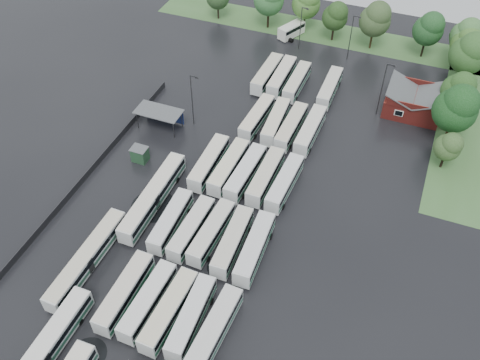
% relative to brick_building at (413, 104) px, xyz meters
% --- Properties ---
extents(ground, '(160.00, 160.00, 0.00)m').
position_rel_brick_building_xyz_m(ground, '(-24.00, -42.77, -1.87)').
color(ground, black).
rests_on(ground, ground).
extents(brick_building, '(10.07, 8.60, 5.39)m').
position_rel_brick_building_xyz_m(brick_building, '(0.00, 0.00, 0.00)').
color(brick_building, maroon).
rests_on(brick_building, ground).
extents(wash_shed, '(8.20, 4.20, 3.58)m').
position_rel_brick_building_xyz_m(wash_shed, '(-41.20, -20.74, 1.12)').
color(wash_shed, '#2D2D30').
rests_on(wash_shed, ground).
extents(utility_hut, '(2.70, 2.20, 2.62)m').
position_rel_brick_building_xyz_m(utility_hut, '(-40.20, -30.17, -0.55)').
color(utility_hut, '#1D3F25').
rests_on(utility_hut, ground).
extents(grass_strip_north, '(80.00, 10.00, 0.01)m').
position_rel_brick_building_xyz_m(grass_strip_north, '(-22.00, 22.03, -1.86)').
color(grass_strip_north, '#3D6731').
rests_on(grass_strip_north, ground).
extents(grass_strip_east, '(10.00, 50.00, 0.01)m').
position_rel_brick_building_xyz_m(grass_strip_east, '(10.00, 0.03, -1.86)').
color(grass_strip_east, '#3D6731').
rests_on(grass_strip_east, ground).
extents(west_fence, '(0.10, 50.00, 1.20)m').
position_rel_brick_building_xyz_m(west_fence, '(-46.20, -34.77, -1.27)').
color(west_fence, '#2D2D30').
rests_on(west_fence, ground).
extents(bus_r1c0, '(2.55, 11.77, 3.27)m').
position_rel_brick_building_xyz_m(bus_r1c0, '(-28.56, -54.83, -0.06)').
color(bus_r1c0, silver).
rests_on(bus_r1c0, ground).
extents(bus_r1c1, '(2.75, 11.50, 3.18)m').
position_rel_brick_building_xyz_m(bus_r1c1, '(-25.12, -54.84, -0.11)').
color(bus_r1c1, silver).
rests_on(bus_r1c1, ground).
extents(bus_r1c2, '(2.86, 11.84, 3.27)m').
position_rel_brick_building_xyz_m(bus_r1c2, '(-21.94, -55.13, -0.06)').
color(bus_r1c2, silver).
rests_on(bus_r1c2, ground).
extents(bus_r1c3, '(2.89, 11.50, 3.18)m').
position_rel_brick_building_xyz_m(bus_r1c3, '(-18.98, -54.86, -0.12)').
color(bus_r1c3, silver).
rests_on(bus_r1c3, ground).
extents(bus_r1c4, '(3.00, 11.89, 3.28)m').
position_rel_brick_building_xyz_m(bus_r1c4, '(-15.55, -55.45, -0.06)').
color(bus_r1c4, silver).
rests_on(bus_r1c4, ground).
extents(bus_r2c0, '(2.74, 11.23, 3.11)m').
position_rel_brick_building_xyz_m(bus_r2c0, '(-28.58, -41.64, -0.16)').
color(bus_r2c0, silver).
rests_on(bus_r2c0, ground).
extents(bus_r2c1, '(2.71, 11.21, 3.10)m').
position_rel_brick_building_xyz_m(bus_r2c1, '(-25.15, -41.81, -0.16)').
color(bus_r2c1, silver).
rests_on(bus_r2c1, ground).
extents(bus_r2c2, '(2.91, 11.39, 3.14)m').
position_rel_brick_building_xyz_m(bus_r2c2, '(-22.16, -41.43, -0.14)').
color(bus_r2c2, silver).
rests_on(bus_r2c2, ground).
extents(bus_r2c3, '(2.89, 11.67, 3.22)m').
position_rel_brick_building_xyz_m(bus_r2c3, '(-18.72, -41.87, -0.09)').
color(bus_r2c3, silver).
rests_on(bus_r2c3, ground).
extents(bus_r2c4, '(2.96, 11.90, 3.29)m').
position_rel_brick_building_xyz_m(bus_r2c4, '(-15.40, -41.85, -0.06)').
color(bus_r2c4, silver).
rests_on(bus_r2c4, ground).
extents(bus_r3c0, '(2.63, 11.75, 3.26)m').
position_rel_brick_building_xyz_m(bus_r3c0, '(-28.42, -28.26, -0.07)').
color(bus_r3c0, silver).
rests_on(bus_r3c0, ground).
extents(bus_r3c1, '(2.78, 11.77, 3.26)m').
position_rel_brick_building_xyz_m(bus_r3c1, '(-25.06, -27.97, -0.07)').
color(bus_r3c1, silver).
rests_on(bus_r3c1, ground).
extents(bus_r3c2, '(3.03, 11.84, 3.27)m').
position_rel_brick_building_xyz_m(bus_r3c2, '(-22.07, -28.24, -0.07)').
color(bus_r3c2, silver).
rests_on(bus_r3c2, ground).
extents(bus_r3c3, '(2.61, 11.70, 3.25)m').
position_rel_brick_building_xyz_m(bus_r3c3, '(-18.80, -27.86, -0.08)').
color(bus_r3c3, silver).
rests_on(bus_r3c3, ground).
extents(bus_r3c4, '(2.88, 11.58, 3.20)m').
position_rel_brick_building_xyz_m(bus_r3c4, '(-15.55, -28.09, -0.11)').
color(bus_r3c4, silver).
rests_on(bus_r3c4, ground).
extents(bus_r4c1, '(2.96, 11.39, 3.14)m').
position_rel_brick_building_xyz_m(bus_r4c1, '(-25.34, -14.19, -0.14)').
color(bus_r4c1, silver).
rests_on(bus_r4c1, ground).
extents(bus_r4c2, '(2.93, 11.35, 3.13)m').
position_rel_brick_building_xyz_m(bus_r4c2, '(-21.84, -14.07, -0.14)').
color(bus_r4c2, silver).
rests_on(bus_r4c2, ground).
extents(bus_r4c3, '(2.73, 11.52, 3.19)m').
position_rel_brick_building_xyz_m(bus_r4c3, '(-18.84, -14.50, -0.11)').
color(bus_r4c3, silver).
rests_on(bus_r4c3, ground).
extents(bus_r4c4, '(2.72, 11.74, 3.25)m').
position_rel_brick_building_xyz_m(bus_r4c4, '(-15.46, -14.19, -0.08)').
color(bus_r4c4, silver).
rests_on(bus_r4c4, ground).
extents(bus_r5c0, '(2.80, 11.78, 3.26)m').
position_rel_brick_building_xyz_m(bus_r5c0, '(-28.20, -0.70, -0.07)').
color(bus_r5c0, silver).
rests_on(bus_r5c0, ground).
extents(bus_r5c1, '(2.49, 11.62, 3.24)m').
position_rel_brick_building_xyz_m(bus_r5c1, '(-25.26, -0.48, -0.09)').
color(bus_r5c1, silver).
rests_on(bus_r5c1, ground).
extents(bus_r5c2, '(2.48, 11.23, 3.12)m').
position_rel_brick_building_xyz_m(bus_r5c2, '(-22.00, -0.98, -0.15)').
color(bus_r5c2, silver).
rests_on(bus_r5c2, ground).
extents(bus_r5c4, '(2.50, 11.33, 3.15)m').
position_rel_brick_building_xyz_m(bus_r5c4, '(-15.60, -0.59, -0.13)').
color(bus_r5c4, silver).
rests_on(bus_r5c4, ground).
extents(artic_bus_west_a, '(2.52, 17.23, 3.20)m').
position_rel_brick_building_xyz_m(artic_bus_west_a, '(-33.24, -65.61, -0.09)').
color(artic_bus_west_a, silver).
rests_on(artic_bus_west_a, ground).
extents(artic_bus_west_b, '(2.70, 17.73, 3.29)m').
position_rel_brick_building_xyz_m(artic_bus_west_b, '(-33.23, -38.33, -0.04)').
color(artic_bus_west_b, silver).
rests_on(artic_bus_west_b, ground).
extents(artic_bus_west_c, '(2.56, 16.86, 3.12)m').
position_rel_brick_building_xyz_m(artic_bus_west_c, '(-36.13, -51.98, -0.13)').
color(artic_bus_west_c, silver).
rests_on(artic_bus_west_c, ground).
extents(minibus, '(4.83, 6.84, 2.81)m').
position_rel_brick_building_xyz_m(minibus, '(-29.10, 17.73, -0.30)').
color(minibus, white).
rests_on(minibus, ground).
extents(tree_north_2, '(6.22, 6.22, 10.31)m').
position_rel_brick_building_xyz_m(tree_north_2, '(-27.18, 21.58, 4.77)').
color(tree_north_2, black).
rests_on(tree_north_2, ground).
extents(tree_north_3, '(5.48, 5.48, 9.08)m').
position_rel_brick_building_xyz_m(tree_north_3, '(-20.11, 19.53, 3.97)').
color(tree_north_3, black).
rests_on(tree_north_3, ground).
extents(tree_north_4, '(6.54, 6.54, 10.83)m').
position_rel_brick_building_xyz_m(tree_north_4, '(-11.69, 19.22, 5.10)').
color(tree_north_4, '#352514').
rests_on(tree_north_4, ground).
extents(tree_north_5, '(6.19, 6.19, 10.25)m').
position_rel_brick_building_xyz_m(tree_north_5, '(-0.92, 19.94, 4.73)').
color(tree_north_5, black).
rests_on(tree_north_5, ground).
extents(tree_north_6, '(6.18, 6.18, 10.23)m').
position_rel_brick_building_xyz_m(tree_north_6, '(6.35, 20.15, 4.72)').
color(tree_north_6, black).
rests_on(tree_north_6, ground).
extents(tree_east_0, '(4.46, 4.42, 7.33)m').
position_rel_brick_building_xyz_m(tree_east_0, '(7.02, -13.38, 2.84)').
color(tree_east_0, black).
rests_on(tree_east_0, ground).
extents(tree_east_1, '(7.37, 7.37, 12.21)m').
position_rel_brick_building_xyz_m(tree_east_1, '(6.77, -7.10, 5.99)').
color(tree_east_1, '#301E10').
rests_on(tree_east_1, ground).
extents(tree_east_2, '(5.82, 5.79, 9.60)m').
position_rel_brick_building_xyz_m(tree_east_2, '(6.79, 1.18, 4.30)').
color(tree_east_2, black).
rests_on(tree_east_2, ground).
extents(tree_east_3, '(7.15, 7.15, 11.84)m').
position_rel_brick_building_xyz_m(tree_east_3, '(7.41, 11.64, 5.75)').
color(tree_east_3, '#301D13').
rests_on(tree_east_3, ground).
extents(tree_east_4, '(5.64, 5.60, 9.28)m').
position_rel_brick_building_xyz_m(tree_east_4, '(6.57, 18.18, 4.10)').
color(tree_east_4, black).
rests_on(tree_east_4, ground).
extents(lamp_post_ne, '(1.66, 0.32, 10.75)m').
position_rel_brick_building_xyz_m(lamp_post_ne, '(-5.78, -2.91, 4.37)').
color(lamp_post_ne, '#2D2D30').
rests_on(lamp_post_ne, ground).
extents(lamp_post_nw, '(1.60, 0.31, 10.39)m').
position_rel_brick_building_xyz_m(lamp_post_nw, '(-35.89, -18.05, 4.17)').
color(lamp_post_nw, '#2D2D30').
rests_on(lamp_post_nw, ground).
extents(lamp_post_back_w, '(1.47, 0.29, 9.58)m').
position_rel_brick_building_xyz_m(lamp_post_back_w, '(-25.83, 13.35, 3.70)').
color(lamp_post_back_w, '#2D2D30').
rests_on(lamp_post_back_w, ground).
extents(lamp_post_back_e, '(1.53, 0.30, 9.91)m').
position_rel_brick_building_xyz_m(lamp_post_back_e, '(-15.21, 13.22, 3.89)').
color(lamp_post_back_e, '#2D2D30').
rests_on(lamp_post_back_e, ground).
extents(puddle_0, '(4.52, 4.52, 0.01)m').
position_rel_brick_building_xyz_m(puddle_0, '(-29.00, -63.24, -1.86)').
color(puddle_0, black).
rests_on(puddle_0, ground).
extents(puddle_2, '(6.91, 6.91, 0.01)m').
position_rel_brick_building_xyz_m(puddle_2, '(-33.28, -38.64, -1.86)').
color(puddle_2, black).
rests_on(puddle_2, ground).
extents(puddle_3, '(3.21, 3.21, 0.01)m').
position_rel_brick_building_xyz_m(puddle_3, '(-19.37, -45.58, -1.86)').
color(puddle_3, black).
rests_on(puddle_3, ground).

